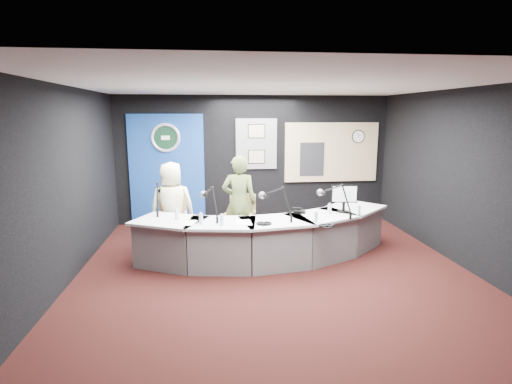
{
  "coord_description": "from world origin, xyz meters",
  "views": [
    {
      "loc": [
        -0.93,
        -5.77,
        2.39
      ],
      "look_at": [
        -0.2,
        0.8,
        1.1
      ],
      "focal_mm": 28.0,
      "sensor_mm": 36.0,
      "label": 1
    }
  ],
  "objects": [
    {
      "name": "computer_monitor",
      "position": [
        1.28,
        0.63,
        1.07
      ],
      "size": [
        0.44,
        0.08,
        0.3
      ],
      "primitive_type": "cube",
      "rotation": [
        0.0,
        0.0,
        -0.13
      ],
      "color": "black",
      "rests_on": "broadcast_desk"
    },
    {
      "name": "pinboard",
      "position": [
        0.05,
        2.97,
        1.75
      ],
      "size": [
        0.9,
        0.04,
        1.1
      ],
      "primitive_type": "cube",
      "color": "slate",
      "rests_on": "wall_back"
    },
    {
      "name": "paper_stack",
      "position": [
        -1.31,
        0.23,
        0.75
      ],
      "size": [
        0.28,
        0.35,
        0.0
      ],
      "primitive_type": "cube",
      "rotation": [
        0.0,
        0.0,
        -0.21
      ],
      "color": "white",
      "rests_on": "broadcast_desk"
    },
    {
      "name": "desk_phone",
      "position": [
        0.53,
        0.66,
        0.78
      ],
      "size": [
        0.23,
        0.21,
        0.05
      ],
      "primitive_type": "cube",
      "rotation": [
        0.0,
        0.0,
        -0.3
      ],
      "color": "black",
      "rests_on": "broadcast_desk"
    },
    {
      "name": "ceiling",
      "position": [
        0.0,
        0.0,
        2.8
      ],
      "size": [
        6.0,
        6.0,
        0.02
      ],
      "primitive_type": "cube",
      "color": "silver",
      "rests_on": "ground"
    },
    {
      "name": "booth_window_frame",
      "position": [
        1.75,
        2.97,
        1.55
      ],
      "size": [
        2.12,
        0.06,
        1.32
      ],
      "primitive_type": "cube",
      "color": "tan",
      "rests_on": "wall_back"
    },
    {
      "name": "agency_seal",
      "position": [
        -1.9,
        2.93,
        1.9
      ],
      "size": [
        0.63,
        0.07,
        0.63
      ],
      "primitive_type": "torus",
      "rotation": [
        1.57,
        0.0,
        0.0
      ],
      "color": "silver",
      "rests_on": "backdrop_panel"
    },
    {
      "name": "wall_left",
      "position": [
        -3.0,
        0.0,
        1.4
      ],
      "size": [
        0.02,
        6.0,
        2.8
      ],
      "primitive_type": "cube",
      "color": "black",
      "rests_on": "ground"
    },
    {
      "name": "ground",
      "position": [
        0.0,
        0.0,
        0.0
      ],
      "size": [
        6.0,
        6.0,
        0.0
      ],
      "primitive_type": "plane",
      "color": "black",
      "rests_on": "ground"
    },
    {
      "name": "framed_photo_upper",
      "position": [
        0.05,
        2.94,
        2.03
      ],
      "size": [
        0.34,
        0.02,
        0.27
      ],
      "primitive_type": "cube",
      "color": "gray",
      "rests_on": "pinboard"
    },
    {
      "name": "boom_mic_b",
      "position": [
        -0.97,
        0.46,
        1.05
      ],
      "size": [
        0.33,
        0.7,
        0.6
      ],
      "primitive_type": null,
      "color": "black",
      "rests_on": "broadcast_desk"
    },
    {
      "name": "armchair_left",
      "position": [
        -1.65,
        1.24,
        0.47
      ],
      "size": [
        0.55,
        0.55,
        0.94
      ],
      "primitive_type": null,
      "rotation": [
        0.0,
        0.0,
        0.04
      ],
      "color": "tan",
      "rests_on": "ground"
    },
    {
      "name": "person_man",
      "position": [
        -1.65,
        1.24,
        0.79
      ],
      "size": [
        0.82,
        0.58,
        1.58
      ],
      "primitive_type": "imported",
      "rotation": [
        0.0,
        0.0,
        3.24
      ],
      "color": "#F8F4C6",
      "rests_on": "ground"
    },
    {
      "name": "equipment_rack",
      "position": [
        1.3,
        2.94,
        1.4
      ],
      "size": [
        0.55,
        0.02,
        0.75
      ],
      "primitive_type": "cube",
      "color": "black",
      "rests_on": "booth_window_frame"
    },
    {
      "name": "boom_mic_d",
      "position": [
        1.07,
        0.45,
        1.05
      ],
      "size": [
        0.49,
        0.62,
        0.6
      ],
      "primitive_type": null,
      "color": "black",
      "rests_on": "broadcast_desk"
    },
    {
      "name": "water_bottles",
      "position": [
        -0.02,
        0.3,
        0.84
      ],
      "size": [
        3.03,
        0.6,
        0.18
      ],
      "primitive_type": null,
      "color": "silver",
      "rests_on": "broadcast_desk"
    },
    {
      "name": "person_woman",
      "position": [
        -0.46,
        1.18,
        0.84
      ],
      "size": [
        0.67,
        0.5,
        1.69
      ],
      "primitive_type": "imported",
      "rotation": [
        0.0,
        0.0,
        2.97
      ],
      "color": "#536233",
      "rests_on": "ground"
    },
    {
      "name": "armchair_right",
      "position": [
        -0.46,
        1.18,
        0.49
      ],
      "size": [
        0.71,
        0.71,
        0.98
      ],
      "primitive_type": null,
      "rotation": [
        0.0,
        0.0,
        -0.36
      ],
      "color": "tan",
      "rests_on": "ground"
    },
    {
      "name": "boom_mic_a",
      "position": [
        -1.83,
        0.96,
        1.05
      ],
      "size": [
        0.16,
        0.74,
        0.6
      ],
      "primitive_type": null,
      "color": "black",
      "rests_on": "broadcast_desk"
    },
    {
      "name": "broadcast_desk",
      "position": [
        -0.05,
        0.55,
        0.38
      ],
      "size": [
        4.5,
        1.9,
        0.75
      ],
      "primitive_type": null,
      "color": "silver",
      "rests_on": "ground"
    },
    {
      "name": "backdrop_panel",
      "position": [
        -1.9,
        2.97,
        1.25
      ],
      "size": [
        1.6,
        0.05,
        2.3
      ],
      "primitive_type": "cube",
      "color": "navy",
      "rests_on": "wall_back"
    },
    {
      "name": "wall_back",
      "position": [
        0.0,
        3.0,
        1.4
      ],
      "size": [
        6.0,
        0.02,
        2.8
      ],
      "primitive_type": "cube",
      "color": "black",
      "rests_on": "ground"
    },
    {
      "name": "wall_front",
      "position": [
        0.0,
        -3.0,
        1.4
      ],
      "size": [
        6.0,
        0.02,
        2.8
      ],
      "primitive_type": "cube",
      "color": "black",
      "rests_on": "ground"
    },
    {
      "name": "wall_clock",
      "position": [
        2.35,
        2.94,
        1.9
      ],
      "size": [
        0.28,
        0.01,
        0.28
      ],
      "primitive_type": "cylinder",
      "rotation": [
        1.57,
        0.0,
        0.0
      ],
      "color": "white",
      "rests_on": "booth_window_frame"
    },
    {
      "name": "headphones_far",
      "position": [
        -0.17,
        0.01,
        0.77
      ],
      "size": [
        0.2,
        0.2,
        0.03
      ],
      "primitive_type": "torus",
      "color": "black",
      "rests_on": "broadcast_desk"
    },
    {
      "name": "boom_mic_c",
      "position": [
        0.07,
        0.33,
        1.05
      ],
      "size": [
        0.52,
        0.6,
        0.6
      ],
      "primitive_type": null,
      "color": "black",
      "rests_on": "broadcast_desk"
    },
    {
      "name": "notepad",
      "position": [
        -0.47,
        0.15,
        0.75
      ],
      "size": [
        0.24,
        0.34,
        0.0
      ],
      "primitive_type": "cube",
      "rotation": [
        0.0,
        0.0,
        0.03
      ],
      "color": "white",
      "rests_on": "broadcast_desk"
    },
    {
      "name": "headphones_near",
      "position": [
        0.74,
        -0.2,
        0.77
      ],
      "size": [
        0.23,
        0.23,
        0.04
      ],
      "primitive_type": "torus",
      "color": "black",
      "rests_on": "broadcast_desk"
    },
    {
      "name": "draped_jacket",
      "position": [
        -1.66,
        1.49,
        0.62
      ],
      "size": [
        0.5,
        0.12,
        0.7
      ],
      "primitive_type": "cube",
      "rotation": [
        0.0,
        0.0,
        0.04
      ],
      "color": "slate",
      "rests_on": "armchair_left"
    },
    {
      "name": "seal_center",
      "position": [
        -1.9,
        2.94,
        1.9
      ],
      "size": [
        0.48,
        0.01,
        0.48
      ],
      "primitive_type": "cylinder",
      "rotation": [
        1.57,
        0.0,
        0.0
      ],
      "color": "black",
      "rests_on": "backdrop_panel"
    },
    {
      "name": "framed_photo_lower",
      "position": [
        0.05,
        2.94,
        1.47
      ],
      "size": [
        0.34,
        0.02,
        0.27
      ],
      "primitive_type": "cube",
      "color": "gray",
      "rests_on": "pinboard"
    },
    {
      "name": "wall_right",
      "position": [
        3.0,
        0.0,
        1.4
      ],
      "size": [
        0.02,
        6.0,
        2.8
      ],
      "primitive_type": "cube",
      "color": "black",
      "rests_on": "ground"
    },
    {
      "name": "booth_glow",
      "position": [
        1.75,
        2.96,
        1.55
      ],
      "size": [
        2.0,
        0.02,
        1.2
      ],
      "primitive_type": "cube",
      "color": "beige",
      "rests_on": "booth_window_frame"
    }
  ]
}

